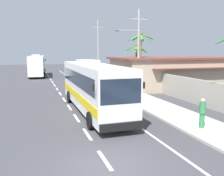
{
  "coord_description": "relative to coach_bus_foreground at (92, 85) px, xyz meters",
  "views": [
    {
      "loc": [
        -2.71,
        -8.84,
        4.52
      ],
      "look_at": [
        3.07,
        9.07,
        1.7
      ],
      "focal_mm": 39.6,
      "sensor_mm": 36.0,
      "label": 1
    }
  ],
  "objects": [
    {
      "name": "motorcycle_beside_bus",
      "position": [
        2.82,
        7.81,
        -1.33
      ],
      "size": [
        0.56,
        1.96,
        1.65
      ],
      "color": "black",
      "rests_on": "ground"
    },
    {
      "name": "sidewalk_kerb",
      "position": [
        5.26,
        0.91,
        -1.92
      ],
      "size": [
        3.2,
        90.0,
        0.14
      ],
      "primitive_type": "cube",
      "color": "#A8A399",
      "rests_on": "ground"
    },
    {
      "name": "palm_nearest",
      "position": [
        9.15,
        12.93,
        2.07
      ],
      "size": [
        3.43,
        3.42,
        5.49
      ],
      "color": "brown",
      "rests_on": "ground"
    },
    {
      "name": "utility_pole_mid",
      "position": [
        6.77,
        7.1,
        2.79
      ],
      "size": [
        3.6,
        0.24,
        8.96
      ],
      "color": "#9E9E99",
      "rests_on": "ground"
    },
    {
      "name": "coach_bus_far_lane",
      "position": [
        -3.44,
        28.44,
        0.05
      ],
      "size": [
        3.43,
        10.71,
        3.93
      ],
      "color": "white",
      "rests_on": "ground"
    },
    {
      "name": "boundary_wall",
      "position": [
        9.06,
        4.91,
        -0.92
      ],
      "size": [
        0.24,
        60.0,
        2.16
      ],
      "primitive_type": "cube",
      "color": "#9E998E",
      "rests_on": "ground"
    },
    {
      "name": "roadside_building",
      "position": [
        13.07,
        9.25,
        -0.09
      ],
      "size": [
        16.14,
        8.58,
        3.77
      ],
      "color": "tan",
      "rests_on": "ground"
    },
    {
      "name": "motorcycle_trailing",
      "position": [
        1.93,
        9.94,
        -1.33
      ],
      "size": [
        0.56,
        1.96,
        1.63
      ],
      "color": "black",
      "rests_on": "ground"
    },
    {
      "name": "utility_pole_far",
      "position": [
        7.08,
        25.18,
        3.16
      ],
      "size": [
        1.89,
        0.24,
        9.94
      ],
      "color": "#9E9E99",
      "rests_on": "ground"
    },
    {
      "name": "ground_plane",
      "position": [
        -1.54,
        -9.09,
        -1.99
      ],
      "size": [
        160.0,
        160.0,
        0.0
      ],
      "primitive_type": "plane",
      "color": "#3A3A3F"
    },
    {
      "name": "lane_markings",
      "position": [
        0.4,
        5.61,
        -1.99
      ],
      "size": [
        3.42,
        71.0,
        0.01
      ],
      "color": "white",
      "rests_on": "ground"
    },
    {
      "name": "palm_second",
      "position": [
        8.38,
        9.98,
        3.08
      ],
      "size": [
        3.55,
        3.44,
        6.76
      ],
      "color": "brown",
      "rests_on": "ground"
    },
    {
      "name": "coach_bus_foreground",
      "position": [
        0.0,
        0.0,
        0.0
      ],
      "size": [
        2.94,
        12.35,
        3.83
      ],
      "color": "silver",
      "rests_on": "ground"
    },
    {
      "name": "pedestrian_midwalk",
      "position": [
        4.91,
        -6.42,
        -0.95
      ],
      "size": [
        0.36,
        0.36,
        1.72
      ],
      "rotation": [
        0.0,
        0.0,
        0.98
      ],
      "color": "#2D7A47",
      "rests_on": "sidewalk_kerb"
    }
  ]
}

